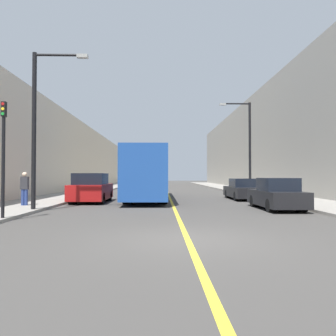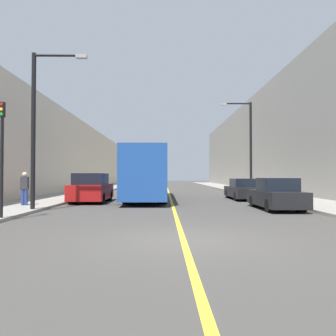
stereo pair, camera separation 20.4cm
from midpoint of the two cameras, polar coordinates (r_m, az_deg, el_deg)
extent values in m
plane|color=#3F3D3A|center=(8.69, 3.32, -12.33)|extent=(200.00, 200.00, 0.00)
cube|color=gray|center=(39.26, -11.80, -3.64)|extent=(3.77, 72.00, 0.13)
cube|color=gray|center=(39.51, 11.96, -3.63)|extent=(3.77, 72.00, 0.13)
cube|color=beige|center=(40.22, -17.21, 2.09)|extent=(4.00, 72.00, 8.06)
cube|color=gray|center=(40.70, 17.28, 4.18)|extent=(4.00, 72.00, 11.06)
cube|color=gold|center=(38.55, 0.12, -3.80)|extent=(0.16, 72.00, 0.01)
cube|color=#1E4793|center=(23.09, -3.24, -0.93)|extent=(2.58, 12.65, 3.06)
cube|color=black|center=(16.81, -4.16, 1.05)|extent=(2.20, 0.04, 1.38)
cylinder|color=black|center=(19.28, -6.75, -4.82)|extent=(0.57, 0.97, 0.97)
cylinder|color=black|center=(19.18, -0.73, -4.84)|extent=(0.57, 0.97, 0.97)
cylinder|color=black|center=(27.08, -5.02, -3.82)|extent=(0.57, 0.97, 0.97)
cylinder|color=black|center=(27.01, -0.74, -3.83)|extent=(0.57, 0.97, 0.97)
cube|color=maroon|center=(20.96, -12.89, -4.04)|extent=(2.04, 4.43, 0.91)
cube|color=black|center=(20.72, -13.00, -1.86)|extent=(1.79, 2.44, 0.68)
cube|color=black|center=(18.83, -14.28, -3.85)|extent=(1.73, 0.04, 0.41)
cylinder|color=black|center=(19.83, -15.98, -5.10)|extent=(0.45, 0.68, 0.68)
cylinder|color=black|center=(19.48, -11.45, -5.19)|extent=(0.45, 0.68, 0.68)
cylinder|color=black|center=(22.49, -14.14, -4.66)|extent=(0.45, 0.68, 0.68)
cylinder|color=black|center=(22.18, -10.13, -4.73)|extent=(0.45, 0.68, 0.68)
cube|color=black|center=(17.02, 18.57, -4.99)|extent=(1.76, 4.26, 0.73)
cube|color=black|center=(16.78, 18.79, -2.72)|extent=(1.55, 1.92, 0.62)
cube|color=black|center=(15.04, 21.23, -4.97)|extent=(1.49, 0.04, 0.33)
cylinder|color=black|center=(15.57, 17.80, -6.24)|extent=(0.39, 0.62, 0.62)
cylinder|color=black|center=(16.05, 22.47, -6.05)|extent=(0.39, 0.62, 0.62)
cylinder|color=black|center=(18.08, 15.12, -5.57)|extent=(0.39, 0.62, 0.62)
cylinder|color=black|center=(18.50, 19.22, -5.44)|extent=(0.39, 0.62, 0.62)
cube|color=black|center=(23.50, 13.23, -4.06)|extent=(1.85, 4.65, 0.69)
cube|color=black|center=(23.25, 13.36, -2.52)|extent=(1.63, 2.09, 0.59)
cube|color=black|center=(21.28, 14.72, -4.01)|extent=(1.57, 0.04, 0.31)
cylinder|color=black|center=(21.95, 12.31, -4.83)|extent=(0.41, 0.62, 0.62)
cylinder|color=black|center=(22.32, 15.93, -4.75)|extent=(0.41, 0.62, 0.62)
cylinder|color=black|center=(24.76, 10.80, -4.44)|extent=(0.41, 0.62, 0.62)
cylinder|color=black|center=(25.09, 14.03, -4.38)|extent=(0.41, 0.62, 0.62)
cylinder|color=black|center=(16.34, -22.08, 6.05)|extent=(0.20, 0.20, 7.20)
cylinder|color=black|center=(16.79, -18.29, 18.12)|extent=(2.19, 0.12, 0.12)
cube|color=#999993|center=(16.50, -14.46, 18.28)|extent=(0.50, 0.24, 0.16)
cylinder|color=black|center=(27.16, 14.43, 3.33)|extent=(0.20, 0.20, 7.44)
cylinder|color=black|center=(27.43, 12.14, 10.92)|extent=(2.19, 0.12, 0.12)
cube|color=#999993|center=(27.20, 9.84, 10.90)|extent=(0.50, 0.24, 0.16)
cylinder|color=black|center=(13.32, -26.60, 0.13)|extent=(0.12, 0.12, 3.67)
cube|color=black|center=(13.54, -26.50, 9.10)|extent=(0.16, 0.16, 0.55)
cylinder|color=#B21919|center=(13.49, -26.66, 9.92)|extent=(0.11, 0.02, 0.11)
cylinder|color=yellow|center=(13.46, -26.67, 9.16)|extent=(0.11, 0.02, 0.11)
cylinder|color=green|center=(13.43, -26.67, 8.40)|extent=(0.11, 0.02, 0.11)
cylinder|color=navy|center=(18.52, -23.69, -4.68)|extent=(0.17, 0.17, 0.82)
cylinder|color=navy|center=(18.45, -23.20, -4.70)|extent=(0.17, 0.17, 0.82)
cube|color=#2D2D33|center=(18.45, -23.42, -2.41)|extent=(0.38, 0.21, 0.65)
sphere|color=beige|center=(18.45, -23.41, -1.02)|extent=(0.24, 0.24, 0.24)
camera|label=1|loc=(0.10, -89.71, -0.01)|focal=35.00mm
camera|label=2|loc=(0.10, 90.29, 0.01)|focal=35.00mm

